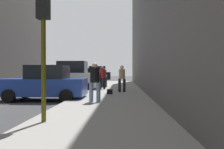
% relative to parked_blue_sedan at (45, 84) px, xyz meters
% --- Properties ---
extents(sidewalk, '(4.00, 40.00, 0.15)m').
position_rel_parked_blue_sedan_xyz_m(sidewalk, '(3.35, -0.95, -0.77)').
color(sidewalk, gray).
rests_on(sidewalk, ground_plane).
extents(parked_blue_sedan, '(4.21, 2.07, 1.79)m').
position_rel_parked_blue_sedan_xyz_m(parked_blue_sedan, '(0.00, 0.00, 0.00)').
color(parked_blue_sedan, navy).
rests_on(parked_blue_sedan, ground_plane).
extents(parked_white_van, '(4.62, 2.10, 2.25)m').
position_rel_parked_blue_sedan_xyz_m(parked_white_van, '(-0.00, 5.61, 0.18)').
color(parked_white_van, silver).
rests_on(parked_white_van, ground_plane).
extents(parked_silver_sedan, '(4.21, 2.08, 1.79)m').
position_rel_parked_blue_sedan_xyz_m(parked_silver_sedan, '(-0.00, 10.58, 0.00)').
color(parked_silver_sedan, '#B7BABF').
rests_on(parked_silver_sedan, ground_plane).
extents(parked_dark_green_sedan, '(4.25, 2.15, 1.79)m').
position_rel_parked_blue_sedan_xyz_m(parked_dark_green_sedan, '(-0.00, 15.90, 0.00)').
color(parked_dark_green_sedan, '#193828').
rests_on(parked_dark_green_sedan, ground_plane).
extents(parked_black_suv, '(4.60, 2.06, 2.25)m').
position_rel_parked_blue_sedan_xyz_m(parked_black_suv, '(-0.00, 21.27, 0.18)').
color(parked_black_suv, black).
rests_on(parked_black_suv, ground_plane).
extents(fire_hydrant, '(0.42, 0.22, 0.70)m').
position_rel_parked_blue_sedan_xyz_m(fire_hydrant, '(1.80, 4.87, -0.35)').
color(fire_hydrant, red).
rests_on(fire_hydrant, sidewalk).
extents(traffic_light, '(0.32, 0.32, 3.60)m').
position_rel_parked_blue_sedan_xyz_m(traffic_light, '(1.85, -5.26, 1.91)').
color(traffic_light, '#514C0F').
rests_on(traffic_light, sidewalk).
extents(pedestrian_with_beanie, '(0.51, 0.43, 1.78)m').
position_rel_parked_blue_sedan_xyz_m(pedestrian_with_beanie, '(2.41, 7.49, 0.29)').
color(pedestrian_with_beanie, '#333338').
rests_on(pedestrian_with_beanie, sidewalk).
extents(pedestrian_in_red_jacket, '(0.53, 0.48, 1.71)m').
position_rel_parked_blue_sedan_xyz_m(pedestrian_in_red_jacket, '(2.45, 5.49, 0.26)').
color(pedestrian_in_red_jacket, black).
rests_on(pedestrian_in_red_jacket, sidewalk).
extents(pedestrian_in_jeans, '(0.52, 0.44, 1.71)m').
position_rel_parked_blue_sedan_xyz_m(pedestrian_in_jeans, '(2.74, -1.55, 0.26)').
color(pedestrian_in_jeans, '#728CB2').
rests_on(pedestrian_in_jeans, sidewalk).
extents(pedestrian_in_tan_coat, '(0.53, 0.50, 1.71)m').
position_rel_parked_blue_sedan_xyz_m(pedestrian_in_tan_coat, '(3.92, 3.16, 0.26)').
color(pedestrian_in_tan_coat, black).
rests_on(pedestrian_in_tan_coat, sidewalk).
extents(rolling_suitcase, '(0.38, 0.57, 1.04)m').
position_rel_parked_blue_sedan_xyz_m(rolling_suitcase, '(1.95, 6.81, -0.36)').
color(rolling_suitcase, black).
rests_on(rolling_suitcase, sidewalk).
extents(duffel_bag, '(0.32, 0.44, 0.28)m').
position_rel_parked_blue_sedan_xyz_m(duffel_bag, '(3.21, 1.89, -0.56)').
color(duffel_bag, black).
rests_on(duffel_bag, sidewalk).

